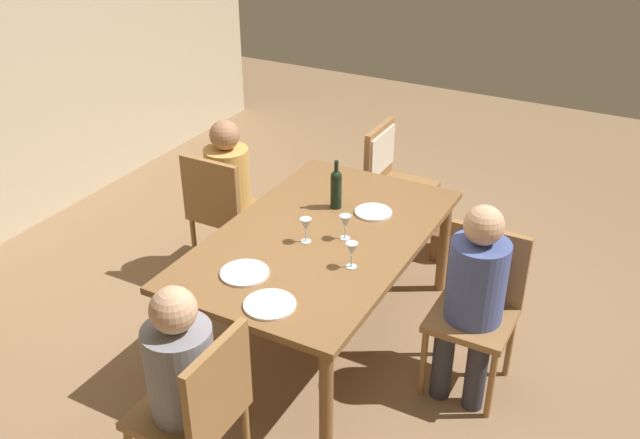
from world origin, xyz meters
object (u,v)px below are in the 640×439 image
at_px(person_man_bearded, 230,184).
at_px(wine_bottle_tall_green, 336,188).
at_px(wine_glass_near_right, 345,222).
at_px(dinner_plate_host, 373,212).
at_px(person_woman_host, 474,291).
at_px(handbag, 443,241).
at_px(dining_table, 320,245).
at_px(wine_glass_centre, 306,225).
at_px(chair_near, 478,300).
at_px(chair_far_right, 222,206).
at_px(dinner_plate_guest_right, 270,305).
at_px(chair_left_end, 200,407).
at_px(person_man_guest, 177,377).
at_px(dinner_plate_guest_left, 245,273).
at_px(wine_glass_near_left, 352,250).
at_px(chair_right_end, 388,169).

distance_m(person_man_bearded, wine_bottle_tall_green, 0.90).
height_order(wine_glass_near_right, dinner_plate_host, wine_glass_near_right).
distance_m(person_woman_host, handbag, 1.55).
height_order(dining_table, wine_glass_centre, wine_glass_centre).
bearing_deg(person_man_bearded, wine_glass_near_right, -20.64).
bearing_deg(wine_bottle_tall_green, wine_glass_near_right, -145.15).
xyz_separation_m(chair_near, person_man_bearded, (0.35, 1.88, 0.12)).
xyz_separation_m(chair_far_right, dinner_plate_guest_right, (-1.06, -1.05, 0.21)).
relative_size(chair_left_end, handbag, 3.29).
bearing_deg(chair_far_right, person_man_guest, -60.64).
height_order(dining_table, dinner_plate_guest_left, dinner_plate_guest_left).
height_order(wine_bottle_tall_green, wine_glass_near_right, wine_bottle_tall_green).
distance_m(chair_left_end, person_woman_host, 1.53).
bearing_deg(person_woman_host, wine_glass_near_right, -3.99).
distance_m(person_man_bearded, person_man_guest, 1.96).
distance_m(wine_glass_near_left, handbag, 1.69).
bearing_deg(person_man_bearded, dinner_plate_guest_right, -48.12).
relative_size(person_man_bearded, dinner_plate_guest_right, 4.28).
bearing_deg(chair_right_end, chair_far_right, -39.98).
relative_size(chair_near, wine_glass_near_left, 6.17).
bearing_deg(handbag, wine_glass_centre, 164.74).
bearing_deg(wine_glass_centre, person_woman_host, -85.13).
xyz_separation_m(wine_bottle_tall_green, handbag, (0.95, -0.42, -0.76)).
distance_m(dining_table, person_man_bearded, 1.04).
bearing_deg(person_man_guest, person_woman_host, -37.19).
bearing_deg(chair_right_end, person_man_guest, 2.16).
bearing_deg(dinner_plate_guest_right, chair_right_end, 6.61).
bearing_deg(chair_near, wine_glass_near_right, 4.19).
xyz_separation_m(chair_far_right, person_man_bearded, (0.11, -0.00, 0.12)).
distance_m(chair_right_end, wine_glass_near_right, 1.32).
distance_m(wine_glass_centre, handbag, 1.63).
distance_m(chair_left_end, dinner_plate_host, 1.69).
relative_size(chair_far_right, wine_glass_centre, 6.17).
relative_size(chair_near, chair_left_end, 1.00).
bearing_deg(dinner_plate_host, wine_glass_near_left, -166.43).
bearing_deg(person_woman_host, chair_near, -90.00).
bearing_deg(chair_near, person_woman_host, 90.00).
xyz_separation_m(chair_left_end, dinner_plate_guest_right, (0.56, -0.02, 0.21)).
bearing_deg(chair_far_right, dining_table, -19.12).
relative_size(wine_bottle_tall_green, dinner_plate_guest_left, 1.20).
bearing_deg(person_man_guest, chair_far_right, 29.36).
height_order(dining_table, wine_glass_near_left, wine_glass_near_left).
height_order(person_man_bearded, wine_glass_near_left, person_man_bearded).
bearing_deg(wine_glass_centre, chair_right_end, 3.69).
xyz_separation_m(dining_table, wine_glass_near_left, (-0.22, -0.31, 0.18)).
distance_m(dinner_plate_host, handbag, 1.12).
height_order(dining_table, wine_bottle_tall_green, wine_bottle_tall_green).
distance_m(wine_glass_near_left, dinner_plate_guest_right, 0.55).
bearing_deg(wine_glass_near_right, person_man_guest, 172.56).
bearing_deg(wine_glass_near_left, wine_glass_centre, 71.35).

